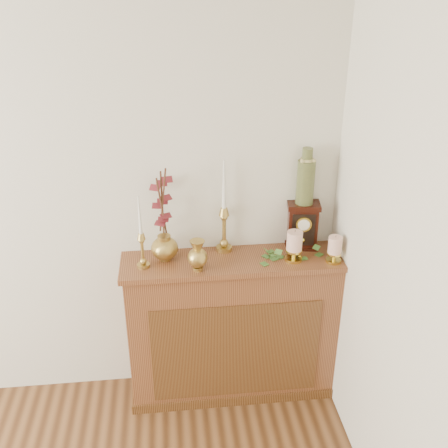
{
  "coord_description": "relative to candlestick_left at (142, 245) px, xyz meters",
  "views": [
    {
      "loc": [
        1.07,
        -0.4,
        2.37
      ],
      "look_at": [
        1.34,
        2.05,
        1.17
      ],
      "focal_mm": 42.0,
      "sensor_mm": 36.0,
      "label": 1
    }
  ],
  "objects": [
    {
      "name": "mantel_clock",
      "position": [
        0.9,
        0.13,
        -0.0
      ],
      "size": [
        0.2,
        0.15,
        0.27
      ],
      "rotation": [
        0.0,
        0.0,
        -0.14
      ],
      "color": "black",
      "rests_on": "console_shelf"
    },
    {
      "name": "ceramic_vase",
      "position": [
        0.9,
        0.13,
        0.28
      ],
      "size": [
        0.1,
        0.1,
        0.32
      ],
      "rotation": [
        0.0,
        0.0,
        -0.14
      ],
      "color": "#1A3526",
      "rests_on": "mantel_clock"
    },
    {
      "name": "pillar_candle_right",
      "position": [
        1.03,
        -0.06,
        -0.05
      ],
      "size": [
        0.08,
        0.08,
        0.16
      ],
      "rotation": [
        0.0,
        0.0,
        -0.03
      ],
      "color": "#E3C74F",
      "rests_on": "console_shelf"
    },
    {
      "name": "ginger_jar",
      "position": [
        0.12,
        0.11,
        0.11
      ],
      "size": [
        0.23,
        0.24,
        0.55
      ],
      "rotation": [
        0.0,
        0.0,
        -0.06
      ],
      "color": "tan",
      "rests_on": "console_shelf"
    },
    {
      "name": "bud_vase",
      "position": [
        0.29,
        -0.06,
        -0.05
      ],
      "size": [
        0.11,
        0.11,
        0.17
      ],
      "rotation": [
        0.0,
        0.0,
        0.2
      ],
      "color": "tan",
      "rests_on": "console_shelf"
    },
    {
      "name": "pillar_candle_left",
      "position": [
        0.82,
        -0.02,
        -0.04
      ],
      "size": [
        0.1,
        0.1,
        0.18
      ],
      "rotation": [
        0.0,
        0.0,
        -0.31
      ],
      "color": "#E3C74F",
      "rests_on": "console_shelf"
    },
    {
      "name": "candlestick_left",
      "position": [
        0.0,
        0.0,
        0.0
      ],
      "size": [
        0.07,
        0.07,
        0.41
      ],
      "rotation": [
        0.0,
        0.0,
        -0.23
      ],
      "color": "tan",
      "rests_on": "console_shelf"
    },
    {
      "name": "candlestick_center",
      "position": [
        0.45,
        0.14,
        0.04
      ],
      "size": [
        0.09,
        0.09,
        0.54
      ],
      "rotation": [
        0.0,
        0.0,
        -0.08
      ],
      "color": "tan",
      "rests_on": "console_shelf"
    },
    {
      "name": "console_shelf",
      "position": [
        0.49,
        0.03,
        -0.63
      ],
      "size": [
        1.24,
        0.34,
        0.93
      ],
      "color": "brown",
      "rests_on": "ground"
    },
    {
      "name": "ivy_garland",
      "position": [
        0.77,
        0.03,
        -0.12
      ],
      "size": [
        0.38,
        0.16,
        0.07
      ],
      "rotation": [
        0.0,
        0.0,
        -0.43
      ],
      "color": "#3B6928",
      "rests_on": "console_shelf"
    }
  ]
}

